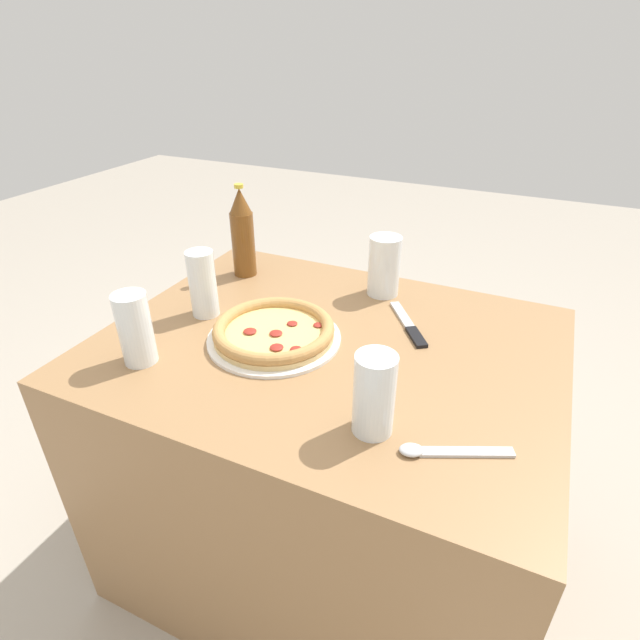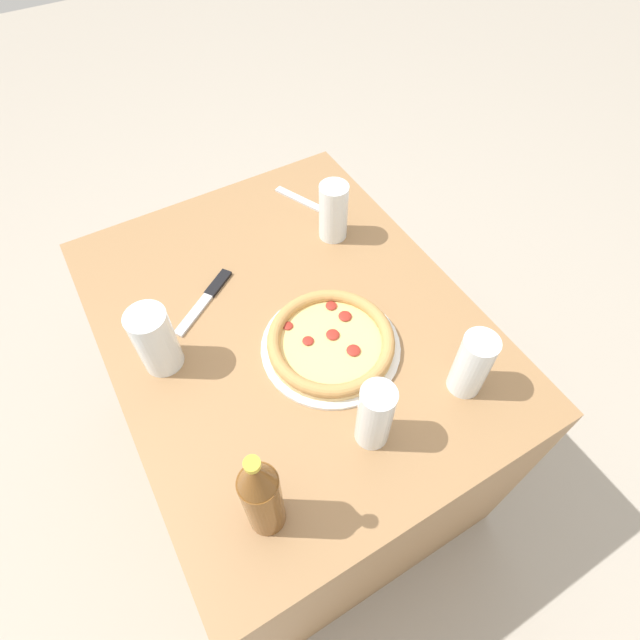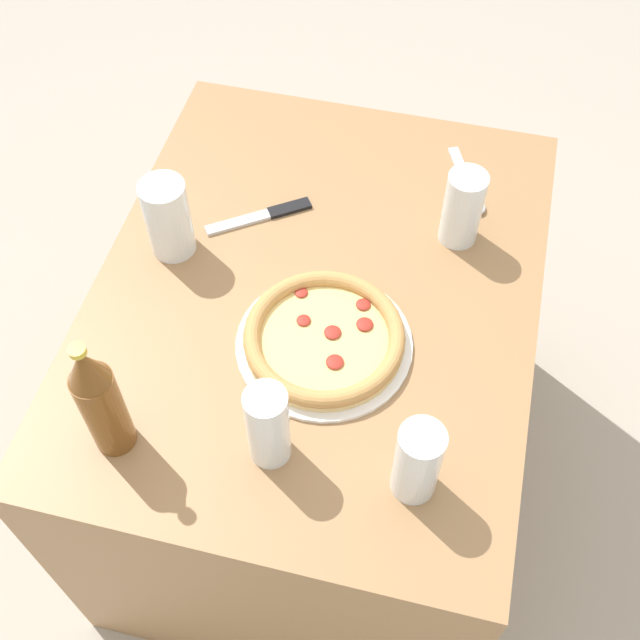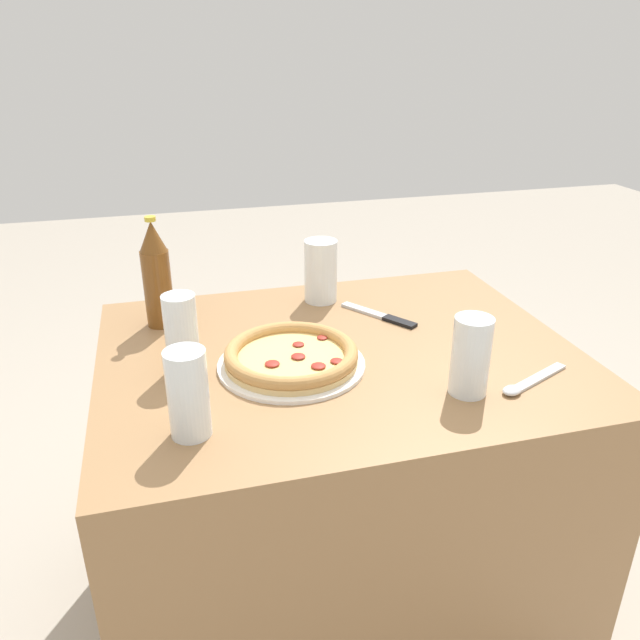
% 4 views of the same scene
% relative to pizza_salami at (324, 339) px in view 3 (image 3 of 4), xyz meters
% --- Properties ---
extents(ground_plane, '(8.00, 8.00, 0.00)m').
position_rel_pizza_salami_xyz_m(ground_plane, '(-0.11, -0.04, -0.72)').
color(ground_plane, '#A89E8E').
extents(table, '(0.98, 0.77, 0.70)m').
position_rel_pizza_salami_xyz_m(table, '(-0.11, -0.04, -0.37)').
color(table, '#997047').
rests_on(table, ground_plane).
extents(pizza_salami, '(0.29, 0.29, 0.04)m').
position_rel_pizza_salami_xyz_m(pizza_salami, '(0.00, 0.00, 0.00)').
color(pizza_salami, white).
rests_on(pizza_salami, table).
extents(glass_red_wine, '(0.07, 0.07, 0.15)m').
position_rel_pizza_salami_xyz_m(glass_red_wine, '(-0.29, 0.18, 0.05)').
color(glass_red_wine, white).
rests_on(glass_red_wine, table).
extents(glass_mango_juice, '(0.08, 0.08, 0.15)m').
position_rel_pizza_salami_xyz_m(glass_mango_juice, '(-0.14, -0.31, 0.05)').
color(glass_mango_juice, white).
rests_on(glass_mango_juice, table).
extents(glass_iced_tea, '(0.06, 0.06, 0.16)m').
position_rel_pizza_salami_xyz_m(glass_iced_tea, '(0.21, -0.03, 0.05)').
color(glass_iced_tea, white).
rests_on(glass_iced_tea, table).
extents(glass_water, '(0.07, 0.07, 0.15)m').
position_rel_pizza_salami_xyz_m(glass_water, '(0.21, 0.18, 0.05)').
color(glass_water, white).
rests_on(glass_water, table).
extents(beer_bottle, '(0.06, 0.06, 0.25)m').
position_rel_pizza_salami_xyz_m(beer_bottle, '(0.24, -0.27, 0.10)').
color(beer_bottle, brown).
rests_on(beer_bottle, table).
extents(knife, '(0.13, 0.18, 0.01)m').
position_rel_pizza_salami_xyz_m(knife, '(-0.25, -0.18, -0.02)').
color(knife, black).
rests_on(knife, table).
extents(spoon, '(0.18, 0.10, 0.01)m').
position_rel_pizza_salami_xyz_m(spoon, '(-0.41, 0.19, -0.02)').
color(spoon, silver).
rests_on(spoon, table).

